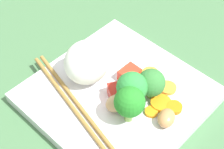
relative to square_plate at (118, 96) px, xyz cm
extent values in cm
cube|color=#447046|center=(0.00, 0.00, -1.94)|extent=(110.00, 110.00, 2.00)
cube|color=white|center=(0.00, 0.00, 0.00)|extent=(25.66, 25.66, 1.89)
ellipsoid|color=white|center=(5.69, 1.13, 4.32)|extent=(8.39, 8.76, 6.74)
cylinder|color=#5C983D|center=(-2.83, -0.42, 2.02)|extent=(1.77, 1.86, 2.23)
sphere|color=#2F8E3D|center=(-2.84, -0.30, 4.63)|extent=(4.62, 4.62, 4.62)
cylinder|color=#81B452|center=(-4.79, 2.52, 1.99)|extent=(1.83, 1.69, 2.24)
sphere|color=#248125|center=(-4.52, 2.25, 4.78)|extent=(4.49, 4.49, 4.49)
cylinder|color=#72A142|center=(-4.05, -3.23, 1.75)|extent=(1.85, 1.90, 1.69)
sphere|color=#347836|center=(-3.91, -3.10, 3.97)|extent=(4.29, 4.29, 4.29)
cylinder|color=orange|center=(-6.28, -0.79, 1.18)|extent=(2.06, 2.06, 0.47)
cylinder|color=orange|center=(-8.20, -3.76, 1.30)|extent=(3.20, 3.20, 0.71)
cylinder|color=orange|center=(-1.56, -4.29, 1.27)|extent=(2.83, 2.83, 0.66)
cylinder|color=orange|center=(-6.25, -2.96, 1.28)|extent=(4.24, 4.24, 0.67)
cylinder|color=#F69C32|center=(-1.17, -6.32, 1.20)|extent=(3.93, 3.93, 0.52)
cylinder|color=orange|center=(-5.05, -6.06, 1.21)|extent=(3.30, 3.30, 0.54)
cube|color=red|center=(0.75, -3.38, 1.88)|extent=(2.55, 3.18, 1.88)
cube|color=red|center=(-0.93, 0.67, 2.02)|extent=(4.31, 4.25, 2.15)
ellipsoid|color=tan|center=(-2.08, 2.36, 2.26)|extent=(3.52, 4.01, 2.64)
ellipsoid|color=tan|center=(-8.84, -1.04, 1.96)|extent=(3.57, 3.96, 2.04)
cylinder|color=olive|center=(3.50, 6.90, 1.27)|extent=(21.93, 4.56, 0.64)
cylinder|color=olive|center=(3.33, 5.93, 1.27)|extent=(21.93, 4.56, 0.64)
camera|label=1|loc=(-24.43, 25.26, 44.83)|focal=57.73mm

